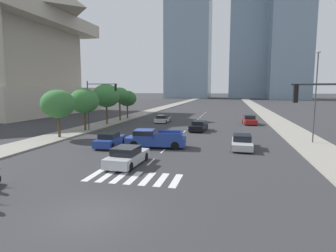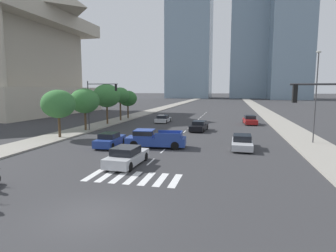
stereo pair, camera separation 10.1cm
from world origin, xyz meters
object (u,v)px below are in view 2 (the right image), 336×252
(traffic_signal_far, at_px, (99,97))
(street_tree_nearest, at_px, (58,104))
(sedan_silver_0, at_px, (242,142))
(street_tree_third, at_px, (107,96))
(sedan_red_1, at_px, (250,120))
(sedan_black_3, at_px, (199,126))
(street_tree_fourth, at_px, (120,95))
(street_tree_fifth, at_px, (128,99))
(street_lamp_east, at_px, (316,91))
(street_tree_second, at_px, (85,101))
(pickup_truck, at_px, (153,139))
(sedan_silver_2, at_px, (163,119))
(sedan_silver_5, at_px, (127,156))
(sedan_blue_4, at_px, (110,140))

(traffic_signal_far, height_order, street_tree_nearest, traffic_signal_far)
(sedan_silver_0, bearing_deg, street_tree_third, -123.62)
(sedan_red_1, distance_m, traffic_signal_far, 23.62)
(sedan_red_1, distance_m, sedan_black_3, 11.41)
(street_tree_fourth, height_order, street_tree_fifth, street_tree_fourth)
(street_lamp_east, height_order, street_tree_third, street_lamp_east)
(sedan_silver_0, xyz_separation_m, street_tree_second, (-19.89, 7.07, 3.41))
(sedan_black_3, bearing_deg, pickup_truck, -9.62)
(street_tree_third, relative_size, street_tree_fifth, 1.20)
(sedan_silver_2, relative_size, sedan_silver_5, 0.97)
(sedan_silver_2, bearing_deg, sedan_black_3, -139.92)
(sedan_silver_0, bearing_deg, street_tree_nearest, -92.31)
(pickup_truck, height_order, sedan_silver_0, pickup_truck)
(sedan_silver_0, xyz_separation_m, sedan_blue_4, (-12.44, -1.79, 0.04))
(sedan_red_1, bearing_deg, street_tree_fourth, -94.05)
(sedan_black_3, distance_m, street_tree_second, 15.46)
(street_tree_third, relative_size, street_tree_fourth, 1.08)
(sedan_red_1, xyz_separation_m, traffic_signal_far, (-19.89, -12.13, 3.89))
(street_tree_fifth, bearing_deg, sedan_silver_0, -49.08)
(street_tree_fourth, bearing_deg, sedan_black_3, -30.88)
(sedan_red_1, height_order, street_tree_fourth, street_tree_fourth)
(sedan_black_3, distance_m, street_tree_fifth, 19.53)
(sedan_black_3, height_order, street_tree_nearest, street_tree_nearest)
(street_tree_nearest, distance_m, street_tree_fourth, 18.05)
(sedan_silver_0, distance_m, sedan_silver_2, 22.40)
(traffic_signal_far, relative_size, street_tree_fourth, 1.13)
(sedan_black_3, relative_size, street_tree_nearest, 0.87)
(sedan_blue_4, xyz_separation_m, sedan_silver_5, (4.03, -6.05, 0.01))
(sedan_silver_0, bearing_deg, street_tree_fifth, -137.85)
(sedan_silver_0, xyz_separation_m, sedan_red_1, (1.88, 19.42, 0.05))
(street_tree_third, height_order, street_tree_fourth, street_tree_third)
(traffic_signal_far, height_order, street_tree_fifth, traffic_signal_far)
(street_tree_fourth, bearing_deg, street_tree_fifth, 90.00)
(sedan_red_1, height_order, sedan_blue_4, sedan_red_1)
(street_tree_fifth, bearing_deg, sedan_black_3, -40.32)
(sedan_black_3, bearing_deg, street_tree_fifth, -125.25)
(sedan_silver_2, relative_size, street_tree_fifth, 0.86)
(sedan_blue_4, bearing_deg, street_tree_nearest, 66.24)
(sedan_silver_5, relative_size, street_tree_third, 0.74)
(street_tree_fourth, bearing_deg, street_tree_nearest, -90.00)
(street_tree_nearest, xyz_separation_m, street_tree_third, (0.00, 12.62, 0.65))
(sedan_red_1, height_order, street_tree_nearest, street_tree_nearest)
(sedan_red_1, height_order, street_tree_second, street_tree_second)
(sedan_silver_0, bearing_deg, street_tree_second, -108.34)
(sedan_silver_0, relative_size, street_tree_third, 0.76)
(sedan_silver_2, xyz_separation_m, street_tree_fourth, (-7.76, 0.44, 3.92))
(street_lamp_east, bearing_deg, sedan_silver_5, -142.93)
(sedan_silver_2, distance_m, street_tree_third, 10.03)
(sedan_silver_0, height_order, street_lamp_east, street_lamp_east)
(sedan_silver_2, bearing_deg, street_tree_fourth, 87.07)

